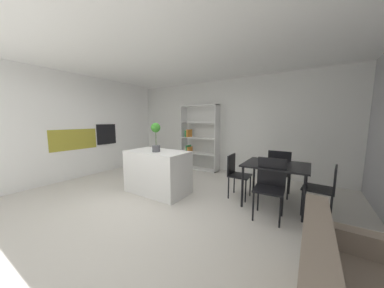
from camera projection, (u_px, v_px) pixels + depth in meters
ground_plane at (158, 200)px, 3.69m from camera, size 9.76×9.76×0.00m
ceiling_slab at (154, 50)px, 3.34m from camera, size 7.09×5.70×0.06m
back_partition at (219, 126)px, 5.87m from camera, size 7.09×0.06×2.78m
tall_cabinet_run_left at (73, 127)px, 5.21m from camera, size 0.65×5.13×2.78m
cabinet_niche_splashback at (74, 140)px, 4.96m from camera, size 0.01×1.18×0.54m
built_in_oven at (106, 134)px, 5.71m from camera, size 0.06×0.60×0.60m
kitchen_island at (158, 172)px, 4.05m from camera, size 1.33×0.75×0.91m
potted_plant_on_island at (156, 135)px, 3.84m from camera, size 0.20×0.20×0.60m
open_bookshelf at (198, 138)px, 5.93m from camera, size 1.23×0.34×2.03m
dining_table at (276, 168)px, 3.38m from camera, size 1.07×0.90×0.78m
dining_chair_island_side at (236, 172)px, 3.80m from camera, size 0.41×0.42×0.87m
dining_chair_window_side at (325, 186)px, 2.99m from camera, size 0.49×0.48×0.85m
dining_chair_near at (270, 182)px, 3.01m from camera, size 0.46×0.46×0.95m
dining_chair_far at (279, 169)px, 3.79m from camera, size 0.42×0.40×0.96m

